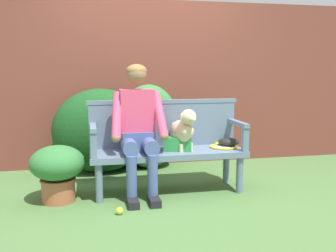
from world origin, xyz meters
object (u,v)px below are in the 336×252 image
object	(u,v)px
garden_bench	(168,156)
potted_plant	(57,169)
tennis_ball	(119,211)
dog_on_bench	(183,130)
person_seated	(138,125)
baseball_glove	(229,142)
tennis_racket	(222,146)
sports_bag	(177,143)

from	to	relation	value
garden_bench	potted_plant	size ratio (longest dim) A/B	2.90
tennis_ball	potted_plant	world-z (taller)	potted_plant
dog_on_bench	potted_plant	distance (m)	1.28
person_seated	baseball_glove	size ratio (longest dim) A/B	5.94
tennis_racket	sports_bag	xyz separation A→B (m)	(-0.50, -0.05, 0.06)
garden_bench	dog_on_bench	world-z (taller)	dog_on_bench
sports_bag	baseball_glove	bearing A→B (deg)	7.81
tennis_racket	tennis_ball	xyz separation A→B (m)	(-1.14, -0.58, -0.41)
person_seated	dog_on_bench	xyz separation A→B (m)	(0.45, -0.03, -0.06)
tennis_ball	sports_bag	bearing A→B (deg)	39.49
potted_plant	sports_bag	bearing A→B (deg)	3.38
garden_bench	sports_bag	bearing A→B (deg)	-6.29
tennis_ball	tennis_racket	bearing A→B (deg)	26.74
person_seated	tennis_ball	distance (m)	0.89
garden_bench	tennis_ball	size ratio (longest dim) A/B	23.84
garden_bench	sports_bag	size ratio (longest dim) A/B	5.62
garden_bench	baseball_glove	size ratio (longest dim) A/B	7.15
dog_on_bench	potted_plant	size ratio (longest dim) A/B	0.79
person_seated	dog_on_bench	size ratio (longest dim) A/B	3.03
sports_bag	potted_plant	bearing A→B (deg)	-176.62
tennis_racket	potted_plant	world-z (taller)	potted_plant
person_seated	tennis_racket	size ratio (longest dim) A/B	2.29
sports_bag	dog_on_bench	bearing A→B (deg)	-34.78
baseball_glove	potted_plant	world-z (taller)	potted_plant
dog_on_bench	sports_bag	size ratio (longest dim) A/B	1.54
person_seated	dog_on_bench	world-z (taller)	person_seated
dog_on_bench	baseball_glove	size ratio (longest dim) A/B	1.96
dog_on_bench	tennis_racket	size ratio (longest dim) A/B	0.76
baseball_glove	dog_on_bench	bearing A→B (deg)	-152.56
potted_plant	person_seated	bearing A→B (deg)	4.95
dog_on_bench	tennis_racket	world-z (taller)	dog_on_bench
potted_plant	dog_on_bench	bearing A→B (deg)	1.53
dog_on_bench	baseball_glove	world-z (taller)	dog_on_bench
baseball_glove	sports_bag	size ratio (longest dim) A/B	0.79
tennis_racket	person_seated	bearing A→B (deg)	-176.78
tennis_racket	tennis_ball	world-z (taller)	tennis_racket
dog_on_bench	person_seated	bearing A→B (deg)	175.63
person_seated	tennis_racket	xyz separation A→B (m)	(0.91, 0.05, -0.26)
garden_bench	person_seated	distance (m)	0.45
sports_bag	tennis_ball	world-z (taller)	sports_bag
baseball_glove	tennis_ball	size ratio (longest dim) A/B	3.33
garden_bench	tennis_ball	bearing A→B (deg)	-135.38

